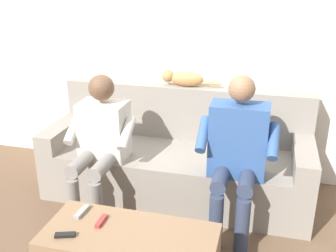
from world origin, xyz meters
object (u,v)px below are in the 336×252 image
(person_left_seated, at_px, (237,149))
(remote_red, at_px, (101,221))
(couch, at_px, (178,159))
(person_right_seated, at_px, (100,138))
(remote_black, at_px, (65,235))
(remote_gray, at_px, (82,212))
(cat_on_backrest, at_px, (183,78))

(person_left_seated, xyz_separation_m, remote_red, (0.73, 0.76, -0.23))
(couch, relative_size, person_right_seated, 2.01)
(remote_black, xyz_separation_m, remote_gray, (0.01, -0.24, 0.00))
(cat_on_backrest, bearing_deg, remote_gray, 76.36)
(person_right_seated, bearing_deg, remote_gray, 103.79)
(couch, relative_size, person_left_seated, 1.89)
(couch, xyz_separation_m, person_left_seated, (-0.53, 0.41, 0.34))
(person_right_seated, relative_size, cat_on_backrest, 2.10)
(remote_gray, bearing_deg, remote_red, 72.94)
(couch, relative_size, remote_red, 17.73)
(remote_red, bearing_deg, person_left_seated, -43.90)
(remote_gray, bearing_deg, cat_on_backrest, 170.13)
(remote_red, bearing_deg, person_right_seated, 23.33)
(cat_on_backrest, bearing_deg, couch, 95.46)
(couch, xyz_separation_m, remote_black, (0.34, 1.35, 0.11))
(person_left_seated, height_order, remote_red, person_left_seated)
(person_right_seated, distance_m, remote_gray, 0.75)
(couch, xyz_separation_m, cat_on_backrest, (0.02, -0.26, 0.65))
(person_right_seated, bearing_deg, cat_on_backrest, -126.95)
(person_left_seated, relative_size, remote_gray, 8.20)
(remote_gray, bearing_deg, remote_black, 6.82)
(cat_on_backrest, xyz_separation_m, remote_gray, (0.33, 1.37, -0.54))
(person_left_seated, bearing_deg, remote_gray, 38.30)
(person_right_seated, xyz_separation_m, cat_on_backrest, (-0.50, -0.67, 0.35))
(person_right_seated, xyz_separation_m, remote_black, (-0.18, 0.93, -0.20))
(cat_on_backrest, height_order, remote_red, cat_on_backrest)
(person_left_seated, distance_m, cat_on_backrest, 0.92)
(remote_black, bearing_deg, remote_red, -148.56)
(person_right_seated, distance_m, cat_on_backrest, 0.91)
(person_right_seated, bearing_deg, remote_black, 101.14)
(person_left_seated, bearing_deg, cat_on_backrest, -50.48)
(remote_red, distance_m, remote_gray, 0.17)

